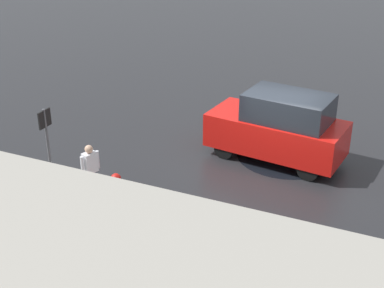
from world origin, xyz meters
TOP-DOWN VIEW (x-y plane):
  - ground_plane at (0.00, 0.00)m, footprint 60.00×60.00m
  - kerb_strip at (0.00, 4.20)m, footprint 24.00×3.20m
  - moving_hatchback at (-0.19, -0.84)m, footprint 4.08×2.15m
  - fire_hydrant at (2.87, 3.13)m, footprint 0.42×0.31m
  - pedestrian at (3.89, 2.74)m, footprint 0.35×0.54m
  - metal_railing at (-0.78, 5.75)m, footprint 7.65×0.04m
  - sign_post at (4.55, 3.52)m, footprint 0.07×0.44m
  - puddle_patch at (-0.38, -1.14)m, footprint 2.92×2.92m

SIDE VIEW (x-z plane):
  - ground_plane at x=0.00m, z-range 0.00..0.00m
  - puddle_patch at x=-0.38m, z-range 0.00..0.01m
  - kerb_strip at x=0.00m, z-range 0.00..0.04m
  - fire_hydrant at x=2.87m, z-range 0.00..0.80m
  - pedestrian at x=3.89m, z-range 0.07..1.29m
  - metal_railing at x=-0.78m, z-range 0.19..1.24m
  - moving_hatchback at x=-0.19m, z-range 0.00..2.06m
  - sign_post at x=4.55m, z-range 0.38..2.78m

